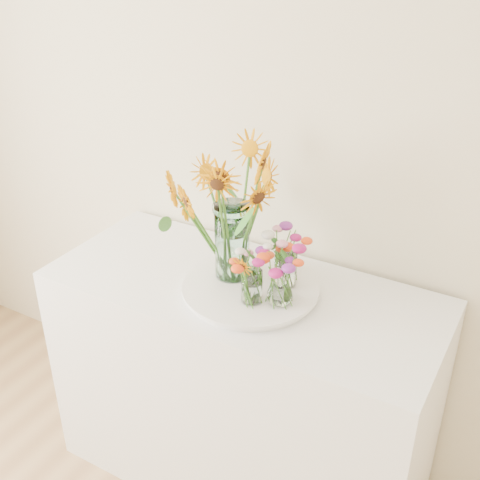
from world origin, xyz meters
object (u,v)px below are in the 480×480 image
(counter, at_px, (242,385))
(mason_jar, at_px, (232,241))
(small_vase_b, at_px, (280,288))
(small_vase_a, at_px, (252,287))
(small_vase_c, at_px, (286,268))
(tray, at_px, (251,290))

(counter, height_order, mason_jar, mason_jar)
(small_vase_b, bearing_deg, small_vase_a, -157.94)
(mason_jar, relative_size, small_vase_c, 2.10)
(small_vase_a, bearing_deg, small_vase_c, 71.64)
(small_vase_b, bearing_deg, small_vase_c, 107.40)
(small_vase_c, bearing_deg, mason_jar, -167.57)
(mason_jar, xyz_separation_m, small_vase_c, (0.18, 0.04, -0.07))
(mason_jar, relative_size, small_vase_a, 2.34)
(mason_jar, bearing_deg, small_vase_c, 12.43)
(small_vase_a, bearing_deg, mason_jar, 141.92)
(tray, bearing_deg, small_vase_c, 36.18)
(tray, distance_m, small_vase_c, 0.14)
(mason_jar, distance_m, small_vase_b, 0.24)
(small_vase_b, xyz_separation_m, small_vase_c, (-0.04, 0.11, 0.01))
(counter, height_order, small_vase_a, small_vase_a)
(mason_jar, height_order, small_vase_b, mason_jar)
(mason_jar, bearing_deg, counter, -10.98)
(tray, height_order, small_vase_b, small_vase_b)
(tray, relative_size, mason_jar, 1.61)
(tray, xyz_separation_m, small_vase_b, (0.13, -0.04, 0.07))
(small_vase_b, bearing_deg, mason_jar, 161.81)
(tray, bearing_deg, small_vase_b, -18.25)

